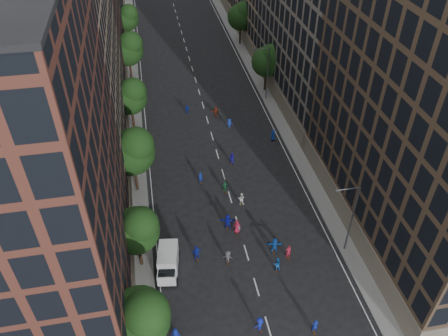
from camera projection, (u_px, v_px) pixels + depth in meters
name	position (u px, v px, depth m)	size (l,w,h in m)	color
ground	(208.00, 122.00, 67.50)	(240.00, 240.00, 0.00)	black
sidewalk_left	(128.00, 104.00, 71.44)	(4.00, 105.00, 0.15)	slate
sidewalk_right	(270.00, 91.00, 74.91)	(4.00, 105.00, 0.15)	slate
bldg_left_a	(17.00, 185.00, 33.16)	(14.00, 22.00, 30.00)	#542920
bldg_left_b	(48.00, 37.00, 50.24)	(14.00, 26.00, 34.00)	#8F755D
tree_left_0	(141.00, 317.00, 34.53)	(5.20, 5.20, 8.83)	black
tree_left_1	(137.00, 229.00, 42.44)	(4.80, 4.80, 8.21)	black
tree_left_2	(133.00, 150.00, 51.08)	(5.60, 5.60, 9.45)	black
tree_left_3	(131.00, 96.00, 62.13)	(5.00, 5.00, 8.58)	black
tree_left_4	(129.00, 48.00, 74.18)	(5.40, 5.40, 9.08)	black
tree_left_5	(127.00, 17.00, 86.67)	(4.80, 4.80, 8.33)	black
tree_right_a	(268.00, 60.00, 71.60)	(5.00, 5.00, 8.39)	black
tree_right_b	(242.00, 15.00, 86.68)	(5.20, 5.20, 8.83)	black
streetlamp_near	(351.00, 216.00, 44.35)	(2.64, 0.22, 9.06)	#595B60
streetlamp_far	(266.00, 71.00, 69.57)	(2.64, 0.22, 9.06)	#595B60
cargo_van	(168.00, 262.00, 44.71)	(2.74, 4.70, 2.37)	white
skater_0	(176.00, 336.00, 38.69)	(0.90, 0.58, 1.83)	#13249B
skater_1	(315.00, 326.00, 39.54)	(0.61, 0.40, 1.66)	navy
skater_2	(277.00, 264.00, 44.97)	(0.80, 0.63, 1.65)	blue
skater_3	(260.00, 324.00, 39.66)	(1.08, 0.62, 1.67)	#1320A1
skater_4	(197.00, 253.00, 45.98)	(1.11, 0.46, 1.90)	#1322A1
skater_5	(274.00, 246.00, 46.77)	(1.79, 0.57, 1.93)	#164FB6
skater_6	(237.00, 227.00, 49.03)	(0.85, 0.56, 1.75)	maroon
skater_7	(288.00, 252.00, 46.19)	(0.64, 0.42, 1.77)	#A21B31
skater_8	(241.00, 199.00, 52.60)	(0.83, 0.65, 1.72)	white
skater_9	(228.00, 257.00, 45.76)	(1.02, 0.59, 1.58)	#4A494E
skater_10	(225.00, 187.00, 54.38)	(0.95, 0.39, 1.62)	#206C40
skater_11	(228.00, 222.00, 49.50)	(1.78, 0.57, 1.92)	#161DB8
skater_12	(273.00, 135.00, 63.04)	(0.86, 0.56, 1.76)	#13339A
skater_13	(200.00, 178.00, 55.73)	(0.61, 0.40, 1.67)	#122C98
skater_14	(232.00, 159.00, 58.86)	(0.81, 0.63, 1.67)	#1E16B4
skater_15	(229.00, 124.00, 65.59)	(1.01, 0.58, 1.57)	#1637B5
skater_16	(187.00, 110.00, 68.63)	(0.96, 0.40, 1.65)	#122899
skater_17	(216.00, 112.00, 68.29)	(1.42, 0.45, 1.53)	maroon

